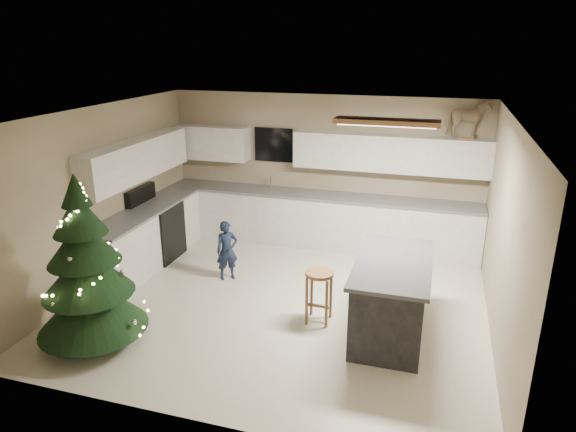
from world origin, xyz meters
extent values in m
plane|color=beige|center=(0.00, 0.00, 0.00)|extent=(5.50, 5.50, 0.00)
cube|color=tan|center=(0.00, 2.50, 1.30)|extent=(5.50, 0.02, 2.60)
cube|color=tan|center=(0.00, -2.50, 1.30)|extent=(5.50, 0.02, 2.60)
cube|color=tan|center=(-2.75, 0.00, 1.30)|extent=(0.02, 5.00, 2.60)
cube|color=tan|center=(2.75, 0.00, 1.30)|extent=(0.02, 5.00, 2.60)
cube|color=silver|center=(0.00, 0.00, 2.60)|extent=(5.50, 5.00, 0.02)
cube|color=brown|center=(1.30, 0.10, 2.55)|extent=(1.25, 0.32, 0.06)
cube|color=white|center=(1.30, 0.10, 2.52)|extent=(1.15, 0.24, 0.02)
cube|color=white|center=(0.00, 2.20, 0.45)|extent=(5.48, 0.60, 0.90)
cube|color=white|center=(-2.45, 0.60, 0.45)|extent=(0.60, 2.60, 0.90)
cube|color=slate|center=(0.00, 2.19, 0.92)|extent=(5.48, 0.62, 0.04)
cube|color=slate|center=(-2.44, 0.60, 0.92)|extent=(0.62, 2.60, 0.04)
cube|color=white|center=(-2.05, 2.33, 1.70)|extent=(1.40, 0.35, 0.60)
cube|color=white|center=(1.15, 2.33, 1.70)|extent=(3.20, 0.35, 0.60)
cube|color=white|center=(-2.58, 0.72, 1.70)|extent=(0.35, 2.60, 0.60)
cube|color=black|center=(-0.90, 2.47, 1.70)|extent=(0.70, 0.04, 0.60)
cube|color=#99999E|center=(-0.90, 2.20, 0.90)|extent=(0.55, 0.40, 0.06)
cylinder|color=#99999E|center=(-0.90, 2.30, 1.06)|extent=(0.03, 0.03, 0.24)
cube|color=black|center=(-2.43, 0.90, 0.45)|extent=(0.64, 0.75, 0.90)
cube|color=black|center=(-2.68, 0.90, 1.05)|extent=(0.10, 0.75, 0.30)
cube|color=black|center=(1.53, -0.35, 0.45)|extent=(0.80, 1.60, 0.90)
cube|color=#262628|center=(1.53, -0.35, 0.93)|extent=(0.90, 1.70, 0.05)
cylinder|color=brown|center=(0.62, -0.35, 0.68)|extent=(0.36, 0.36, 0.04)
cylinder|color=brown|center=(0.50, -0.48, 0.33)|extent=(0.04, 0.04, 0.65)
cylinder|color=brown|center=(0.75, -0.48, 0.33)|extent=(0.04, 0.04, 0.65)
cylinder|color=brown|center=(0.50, -0.23, 0.33)|extent=(0.04, 0.04, 0.65)
cylinder|color=brown|center=(0.75, -0.23, 0.33)|extent=(0.04, 0.04, 0.65)
cube|color=brown|center=(0.62, -0.35, 0.21)|extent=(0.28, 0.03, 0.03)
cylinder|color=#3F2816|center=(-1.85, -1.60, 0.14)|extent=(0.11, 0.11, 0.28)
cone|color=black|center=(-1.85, -1.60, 0.51)|extent=(1.27, 1.27, 0.66)
cone|color=black|center=(-1.85, -1.60, 0.94)|extent=(1.05, 1.05, 0.56)
cone|color=black|center=(-1.85, -1.60, 1.31)|extent=(0.82, 0.82, 0.51)
cone|color=black|center=(-1.85, -1.60, 1.64)|extent=(0.60, 0.60, 0.47)
cone|color=black|center=(-1.85, -1.60, 1.92)|extent=(0.34, 0.34, 0.37)
sphere|color=#FFD88C|center=(-1.19, -1.60, 0.23)|extent=(0.03, 0.03, 0.03)
sphere|color=#FFD88C|center=(-1.24, -1.39, 0.28)|extent=(0.03, 0.03, 0.03)
sphere|color=#FFD88C|center=(-1.35, -1.21, 0.32)|extent=(0.03, 0.03, 0.03)
sphere|color=#FFD88C|center=(-1.51, -1.08, 0.36)|extent=(0.03, 0.03, 0.03)
sphere|color=#FFD88C|center=(-1.71, -1.01, 0.40)|extent=(0.03, 0.03, 0.03)
sphere|color=#FFD88C|center=(-1.91, -1.01, 0.45)|extent=(0.03, 0.03, 0.03)
sphere|color=#FFD88C|center=(-2.09, -1.08, 0.49)|extent=(0.03, 0.03, 0.03)
sphere|color=#FFD88C|center=(-2.24, -1.19, 0.53)|extent=(0.03, 0.03, 0.03)
sphere|color=#FFD88C|center=(-2.34, -1.35, 0.57)|extent=(0.03, 0.03, 0.03)
sphere|color=#FFD88C|center=(-2.38, -1.52, 0.61)|extent=(0.03, 0.03, 0.03)
sphere|color=#FFD88C|center=(-2.36, -1.70, 0.66)|extent=(0.03, 0.03, 0.03)
sphere|color=#FFD88C|center=(-2.28, -1.85, 0.70)|extent=(0.03, 0.03, 0.03)
sphere|color=#FFD88C|center=(-2.17, -1.97, 0.74)|extent=(0.03, 0.03, 0.03)
sphere|color=#FFD88C|center=(-2.03, -2.04, 0.78)|extent=(0.03, 0.03, 0.03)
sphere|color=#FFD88C|center=(-1.87, -2.06, 0.83)|extent=(0.03, 0.03, 0.03)
sphere|color=#FFD88C|center=(-1.72, -2.03, 0.87)|extent=(0.03, 0.03, 0.03)
sphere|color=#FFD88C|center=(-1.60, -1.95, 0.91)|extent=(0.03, 0.03, 0.03)
sphere|color=#FFD88C|center=(-1.51, -1.84, 0.95)|extent=(0.03, 0.03, 0.03)
sphere|color=#FFD88C|center=(-1.47, -1.71, 1.00)|extent=(0.03, 0.03, 0.03)
sphere|color=#FFD88C|center=(-1.47, -1.58, 1.04)|extent=(0.03, 0.03, 0.03)
sphere|color=#FFD88C|center=(-1.51, -1.46, 1.08)|extent=(0.03, 0.03, 0.03)
sphere|color=#FFD88C|center=(-1.58, -1.37, 1.12)|extent=(0.03, 0.03, 0.03)
sphere|color=#FFD88C|center=(-1.68, -1.30, 1.17)|extent=(0.03, 0.03, 0.03)
sphere|color=#FFD88C|center=(-1.79, -1.28, 1.21)|extent=(0.03, 0.03, 0.03)
sphere|color=#FFD88C|center=(-1.90, -1.29, 1.25)|extent=(0.03, 0.03, 0.03)
sphere|color=#FFD88C|center=(-1.99, -1.34, 1.29)|extent=(0.03, 0.03, 0.03)
sphere|color=#FFD88C|center=(-2.05, -1.41, 1.33)|extent=(0.03, 0.03, 0.03)
sphere|color=#FFD88C|center=(-2.09, -1.49, 1.38)|extent=(0.03, 0.03, 0.03)
sphere|color=#FFD88C|center=(-2.10, -1.58, 1.42)|extent=(0.03, 0.03, 0.03)
sphere|color=#FFD88C|center=(-2.08, -1.66, 1.46)|extent=(0.03, 0.03, 0.03)
sphere|color=#FFD88C|center=(-2.04, -1.72, 1.50)|extent=(0.03, 0.03, 0.03)
sphere|color=#FFD88C|center=(-1.98, -1.76, 1.55)|extent=(0.03, 0.03, 0.03)
sphere|color=#FFD88C|center=(-1.91, -1.78, 1.59)|extent=(0.03, 0.03, 0.03)
sphere|color=#FFD88C|center=(-1.85, -1.78, 1.63)|extent=(0.03, 0.03, 0.03)
sphere|color=#FFD88C|center=(-1.80, -1.76, 1.67)|extent=(0.03, 0.03, 0.03)
sphere|color=#FFD88C|center=(-1.76, -1.72, 1.72)|extent=(0.03, 0.03, 0.03)
sphere|color=#FFD88C|center=(-1.74, -1.67, 1.76)|extent=(0.03, 0.03, 0.03)
sphere|color=#FFD88C|center=(-1.73, -1.63, 1.80)|extent=(0.03, 0.03, 0.03)
sphere|color=#FFD88C|center=(-1.74, -1.59, 1.84)|extent=(0.03, 0.03, 0.03)
sphere|color=#FFD88C|center=(-1.77, -1.56, 1.89)|extent=(0.03, 0.03, 0.03)
sphere|color=#FFD88C|center=(-1.80, -1.55, 1.93)|extent=(0.03, 0.03, 0.03)
sphere|color=#FFD88C|center=(-1.82, -1.55, 1.97)|extent=(0.03, 0.03, 0.03)
sphere|color=silver|center=(-1.28, -1.60, 0.36)|extent=(0.07, 0.07, 0.07)
sphere|color=silver|center=(-2.15, -1.19, 0.53)|extent=(0.07, 0.07, 0.07)
sphere|color=silver|center=(-1.99, -2.03, 0.70)|extent=(0.07, 0.07, 0.07)
sphere|color=silver|center=(-1.48, -1.48, 0.87)|extent=(0.07, 0.07, 0.07)
sphere|color=silver|center=(-2.12, -1.41, 1.04)|extent=(0.07, 0.07, 0.07)
sphere|color=silver|center=(-1.85, -1.87, 1.21)|extent=(0.07, 0.07, 0.07)
sphere|color=silver|center=(-1.68, -1.48, 1.38)|extent=(0.07, 0.07, 0.07)
sphere|color=silver|center=(-1.99, -1.55, 1.54)|extent=(0.07, 0.07, 0.07)
sphere|color=silver|center=(-1.82, -1.69, 1.71)|extent=(0.07, 0.07, 0.07)
sphere|color=silver|center=(-1.83, -1.58, 1.88)|extent=(0.07, 0.07, 0.07)
imported|color=#18223F|center=(-1.00, 0.48, 0.46)|extent=(0.40, 0.38, 0.92)
cube|color=brown|center=(2.30, 2.28, 2.01)|extent=(0.26, 0.02, 0.02)
cube|color=brown|center=(2.30, 2.37, 2.01)|extent=(0.26, 0.02, 0.02)
imported|color=#C8B28D|center=(2.30, 2.33, 2.31)|extent=(0.74, 0.53, 0.57)
camera|label=1|loc=(1.93, -6.10, 3.48)|focal=32.00mm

